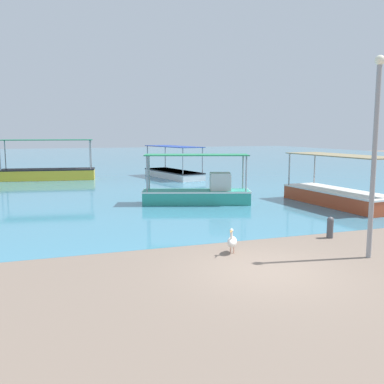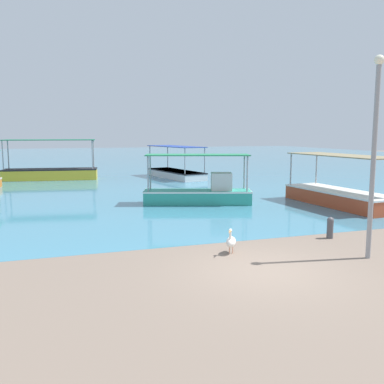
{
  "view_description": "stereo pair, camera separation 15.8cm",
  "coord_description": "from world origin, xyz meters",
  "px_view_note": "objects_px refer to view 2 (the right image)",
  "views": [
    {
      "loc": [
        -5.37,
        -9.69,
        3.62
      ],
      "look_at": [
        -0.2,
        5.37,
        1.39
      ],
      "focal_mm": 40.0,
      "sensor_mm": 36.0,
      "label": 1
    },
    {
      "loc": [
        -5.22,
        -9.74,
        3.62
      ],
      "look_at": [
        -0.2,
        5.37,
        1.39
      ],
      "focal_mm": 40.0,
      "sensor_mm": 36.0,
      "label": 2
    }
  ],
  "objects_px": {
    "pelican": "(231,241)",
    "mooring_bollard": "(330,227)",
    "fishing_boat_outer": "(340,195)",
    "fishing_boat_far_right": "(200,192)",
    "lamp_post": "(374,147)",
    "fishing_boat_near_left": "(51,172)",
    "fishing_boat_center": "(176,172)"
  },
  "relations": [
    {
      "from": "pelican",
      "to": "mooring_bollard",
      "type": "relative_size",
      "value": 1.08
    },
    {
      "from": "fishing_boat_outer",
      "to": "fishing_boat_far_right",
      "type": "bearing_deg",
      "value": 157.27
    },
    {
      "from": "pelican",
      "to": "lamp_post",
      "type": "relative_size",
      "value": 0.14
    },
    {
      "from": "pelican",
      "to": "mooring_bollard",
      "type": "bearing_deg",
      "value": 9.34
    },
    {
      "from": "fishing_boat_near_left",
      "to": "mooring_bollard",
      "type": "height_order",
      "value": "fishing_boat_near_left"
    },
    {
      "from": "lamp_post",
      "to": "mooring_bollard",
      "type": "bearing_deg",
      "value": 80.37
    },
    {
      "from": "fishing_boat_outer",
      "to": "pelican",
      "type": "height_order",
      "value": "fishing_boat_outer"
    },
    {
      "from": "lamp_post",
      "to": "mooring_bollard",
      "type": "relative_size",
      "value": 7.68
    },
    {
      "from": "fishing_boat_far_right",
      "to": "fishing_boat_center",
      "type": "height_order",
      "value": "fishing_boat_center"
    },
    {
      "from": "fishing_boat_near_left",
      "to": "lamp_post",
      "type": "height_order",
      "value": "lamp_post"
    },
    {
      "from": "mooring_bollard",
      "to": "fishing_boat_near_left",
      "type": "bearing_deg",
      "value": 111.88
    },
    {
      "from": "fishing_boat_center",
      "to": "mooring_bollard",
      "type": "xyz_separation_m",
      "value": [
        -0.5,
        -20.75,
        -0.09
      ]
    },
    {
      "from": "fishing_boat_outer",
      "to": "pelican",
      "type": "xyz_separation_m",
      "value": [
        -8.57,
        -6.17,
        -0.16
      ]
    },
    {
      "from": "fishing_boat_center",
      "to": "pelican",
      "type": "bearing_deg",
      "value": -101.85
    },
    {
      "from": "fishing_boat_far_right",
      "to": "pelican",
      "type": "xyz_separation_m",
      "value": [
        -2.16,
        -8.85,
        -0.22
      ]
    },
    {
      "from": "fishing_boat_far_right",
      "to": "pelican",
      "type": "relative_size",
      "value": 7.03
    },
    {
      "from": "fishing_boat_near_left",
      "to": "pelican",
      "type": "height_order",
      "value": "fishing_boat_near_left"
    },
    {
      "from": "lamp_post",
      "to": "fishing_boat_outer",
      "type": "bearing_deg",
      "value": 57.61
    },
    {
      "from": "fishing_boat_near_left",
      "to": "mooring_bollard",
      "type": "relative_size",
      "value": 9.67
    },
    {
      "from": "fishing_boat_far_right",
      "to": "lamp_post",
      "type": "bearing_deg",
      "value": -82.24
    },
    {
      "from": "fishing_boat_far_right",
      "to": "fishing_boat_center",
      "type": "xyz_separation_m",
      "value": [
        2.33,
        12.56,
        -0.11
      ]
    },
    {
      "from": "mooring_bollard",
      "to": "fishing_boat_center",
      "type": "bearing_deg",
      "value": 88.61
    },
    {
      "from": "fishing_boat_far_right",
      "to": "lamp_post",
      "type": "distance_m",
      "value": 10.95
    },
    {
      "from": "fishing_boat_near_left",
      "to": "pelican",
      "type": "relative_size",
      "value": 8.99
    },
    {
      "from": "fishing_boat_outer",
      "to": "lamp_post",
      "type": "xyz_separation_m",
      "value": [
        -4.98,
        -7.85,
        2.68
      ]
    },
    {
      "from": "fishing_boat_far_right",
      "to": "lamp_post",
      "type": "relative_size",
      "value": 0.98
    },
    {
      "from": "fishing_boat_outer",
      "to": "fishing_boat_center",
      "type": "height_order",
      "value": "fishing_boat_center"
    },
    {
      "from": "fishing_boat_center",
      "to": "mooring_bollard",
      "type": "height_order",
      "value": "fishing_boat_center"
    },
    {
      "from": "fishing_boat_far_right",
      "to": "pelican",
      "type": "height_order",
      "value": "fishing_boat_far_right"
    },
    {
      "from": "pelican",
      "to": "lamp_post",
      "type": "xyz_separation_m",
      "value": [
        3.59,
        -1.68,
        2.84
      ]
    },
    {
      "from": "fishing_boat_outer",
      "to": "lamp_post",
      "type": "relative_size",
      "value": 1.14
    },
    {
      "from": "fishing_boat_outer",
      "to": "fishing_boat_near_left",
      "type": "distance_m",
      "value": 21.76
    }
  ]
}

